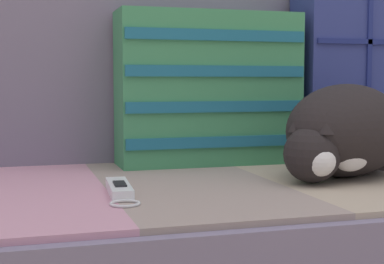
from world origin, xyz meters
The scene contains 5 objects.
sofa_backrest centered at (0.00, 0.48, 0.66)m, with size 2.03×0.14×0.54m.
throw_pillow_quilted centered at (0.42, 0.33, 0.61)m, with size 0.44×0.14×0.44m.
throw_pillow_striped centered at (-0.04, 0.33, 0.56)m, with size 0.43×0.14×0.35m.
sleeping_cat centered at (0.16, 0.06, 0.48)m, with size 0.37×0.34×0.19m.
game_remote_far centered at (-0.31, 0.01, 0.40)m, with size 0.06×0.20×0.02m.
Camera 1 is at (-0.47, -0.98, 0.58)m, focal length 55.00 mm.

